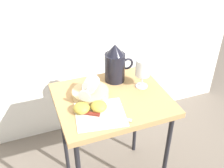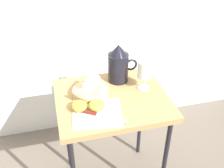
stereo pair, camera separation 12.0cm
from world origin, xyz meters
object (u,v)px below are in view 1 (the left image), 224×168
(pitcher, at_px, (115,66))
(knife, at_px, (99,115))
(apple_half_right, at_px, (99,106))
(wine_glass_tipped_near, at_px, (91,85))
(table, at_px, (112,108))
(basket_tray, at_px, (90,93))
(apple_half_left, at_px, (81,108))
(wine_glass_upright, at_px, (143,69))

(pitcher, relative_size, knife, 1.06)
(apple_half_right, bearing_deg, wine_glass_tipped_near, 90.32)
(table, xyz_separation_m, pitcher, (0.07, 0.14, 0.15))
(table, bearing_deg, apple_half_right, -141.15)
(basket_tray, bearing_deg, apple_half_left, -125.04)
(knife, bearing_deg, wine_glass_upright, 27.97)
(pitcher, distance_m, apple_half_right, 0.28)
(wine_glass_upright, height_order, knife, wine_glass_upright)
(table, bearing_deg, pitcher, 63.60)
(knife, bearing_deg, apple_half_left, 138.83)
(knife, bearing_deg, apple_half_right, 72.44)
(table, relative_size, basket_tray, 3.65)
(table, distance_m, apple_half_right, 0.15)
(table, height_order, wine_glass_upright, wine_glass_upright)
(basket_tray, height_order, pitcher, pitcher)
(table, relative_size, wine_glass_tipped_near, 4.34)
(pitcher, xyz_separation_m, apple_half_left, (-0.24, -0.20, -0.06))
(basket_tray, distance_m, apple_half_right, 0.12)
(basket_tray, relative_size, apple_half_right, 2.37)
(table, xyz_separation_m, wine_glass_upright, (0.18, 0.04, 0.17))
(wine_glass_upright, xyz_separation_m, apple_half_left, (-0.35, -0.10, -0.08))
(wine_glass_upright, xyz_separation_m, apple_half_right, (-0.28, -0.11, -0.08))
(wine_glass_upright, bearing_deg, basket_tray, 177.78)
(knife, bearing_deg, table, 47.53)
(table, relative_size, wine_glass_upright, 4.15)
(apple_half_right, xyz_separation_m, knife, (-0.01, -0.04, -0.02))
(pitcher, xyz_separation_m, wine_glass_tipped_near, (-0.17, -0.10, -0.02))
(basket_tray, height_order, apple_half_right, apple_half_right)
(pitcher, height_order, apple_half_left, pitcher)
(pitcher, relative_size, apple_half_left, 2.77)
(basket_tray, bearing_deg, wine_glass_tipped_near, -14.82)
(apple_half_right, bearing_deg, table, 38.85)
(apple_half_left, bearing_deg, wine_glass_tipped_near, 53.69)
(wine_glass_upright, bearing_deg, apple_half_right, -157.90)
(wine_glass_tipped_near, bearing_deg, table, -25.84)
(wine_glass_upright, height_order, apple_half_left, wine_glass_upright)
(apple_half_left, xyz_separation_m, apple_half_right, (0.08, -0.02, 0.00))
(basket_tray, relative_size, apple_half_left, 2.37)
(wine_glass_tipped_near, height_order, apple_half_right, wine_glass_tipped_near)
(wine_glass_upright, bearing_deg, table, -168.78)
(wine_glass_upright, xyz_separation_m, wine_glass_tipped_near, (-0.28, 0.01, -0.04))
(basket_tray, distance_m, wine_glass_upright, 0.29)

